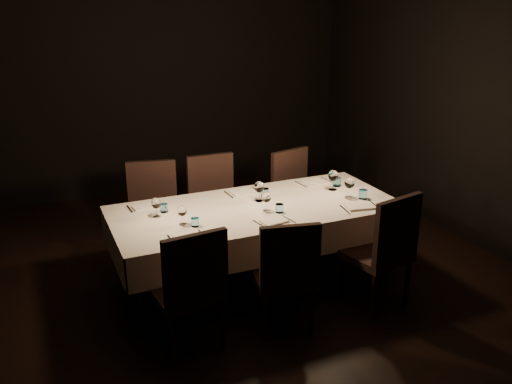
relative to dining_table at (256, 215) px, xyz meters
name	(u,v)px	position (x,y,z in m)	size (l,w,h in m)	color
room	(256,124)	(0.00, 0.00, 0.81)	(5.01, 6.01, 3.01)	black
dining_table	(256,215)	(0.00, 0.00, 0.00)	(2.52, 1.12, 0.76)	black
chair_near_left	(190,286)	(-0.84, -0.73, -0.14)	(0.52, 0.52, 0.99)	black
place_setting_near_left	(186,221)	(-0.70, -0.22, 0.14)	(0.29, 0.39, 0.16)	silver
chair_near_center	(286,271)	(-0.09, -0.78, -0.16)	(0.54, 0.54, 0.95)	black
place_setting_near_center	(272,207)	(0.05, -0.22, 0.14)	(0.32, 0.40, 0.17)	silver
chair_near_right	(383,247)	(0.81, -0.78, -0.13)	(0.59, 0.59, 1.03)	black
place_setting_near_right	(356,193)	(0.89, -0.22, 0.15)	(0.37, 0.42, 0.20)	silver
chair_far_left	(153,209)	(-0.72, 0.86, -0.14)	(0.57, 0.57, 1.00)	black
place_setting_far_left	(154,206)	(-0.85, 0.22, 0.14)	(0.31, 0.39, 0.17)	silver
chair_far_center	(215,201)	(-0.10, 0.82, -0.14)	(0.49, 0.49, 1.01)	black
place_setting_far_center	(255,190)	(0.09, 0.22, 0.15)	(0.34, 0.41, 0.19)	silver
chair_far_right	(296,192)	(0.79, 0.75, -0.15)	(0.57, 0.57, 0.98)	black
place_setting_far_right	(328,179)	(0.86, 0.22, 0.15)	(0.36, 0.42, 0.20)	silver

